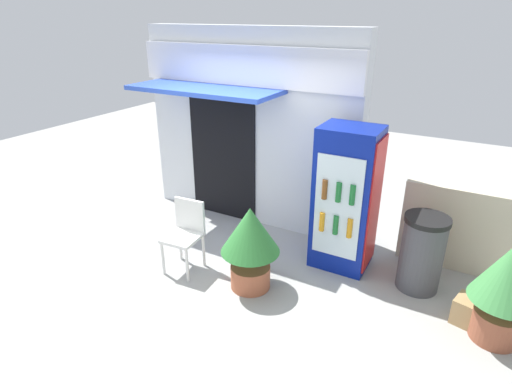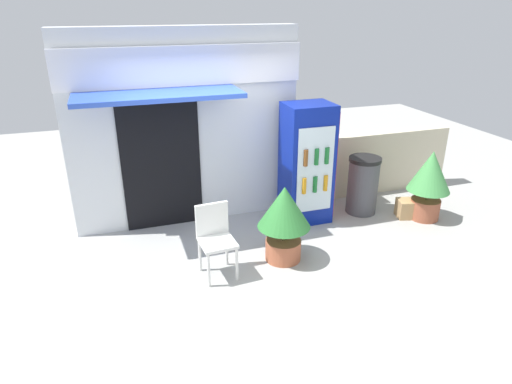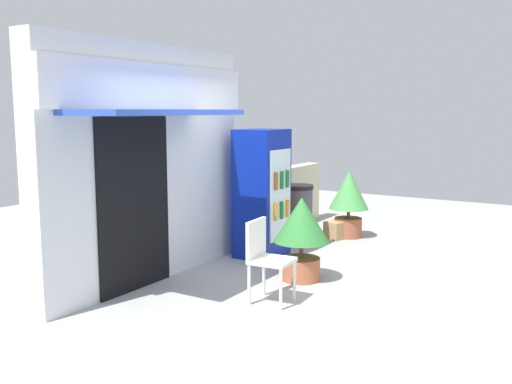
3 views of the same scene
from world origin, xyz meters
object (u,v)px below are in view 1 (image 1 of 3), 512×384
at_px(drink_cooler, 346,199).
at_px(potted_plant_near_shop, 250,239).
at_px(plastic_chair, 186,230).
at_px(cardboard_box, 471,313).
at_px(potted_plant_curbside, 507,283).
at_px(trash_bin, 422,253).

relative_size(drink_cooler, potted_plant_near_shop, 1.76).
xyz_separation_m(plastic_chair, cardboard_box, (3.23, 0.57, -0.38)).
bearing_deg(potted_plant_near_shop, drink_cooler, 52.76).
relative_size(drink_cooler, potted_plant_curbside, 1.65).
bearing_deg(potted_plant_curbside, drink_cooler, 161.82).
relative_size(potted_plant_near_shop, cardboard_box, 3.13).
height_order(trash_bin, cardboard_box, trash_bin).
distance_m(drink_cooler, trash_bin, 1.06).
distance_m(potted_plant_curbside, trash_bin, 0.99).
bearing_deg(cardboard_box, potted_plant_near_shop, -166.80).
distance_m(trash_bin, cardboard_box, 0.79).
xyz_separation_m(potted_plant_curbside, trash_bin, (-0.82, 0.52, -0.20)).
xyz_separation_m(potted_plant_near_shop, cardboard_box, (2.33, 0.55, -0.49)).
height_order(plastic_chair, trash_bin, trash_bin).
bearing_deg(drink_cooler, potted_plant_near_shop, -127.24).
relative_size(potted_plant_near_shop, trash_bin, 1.12).
xyz_separation_m(potted_plant_near_shop, trash_bin, (1.73, 0.95, -0.17)).
height_order(potted_plant_curbside, trash_bin, potted_plant_curbside).
bearing_deg(plastic_chair, drink_cooler, 31.72).
bearing_deg(cardboard_box, potted_plant_curbside, -28.18).
distance_m(plastic_chair, potted_plant_near_shop, 0.91).
xyz_separation_m(potted_plant_curbside, cardboard_box, (-0.22, 0.12, -0.52)).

